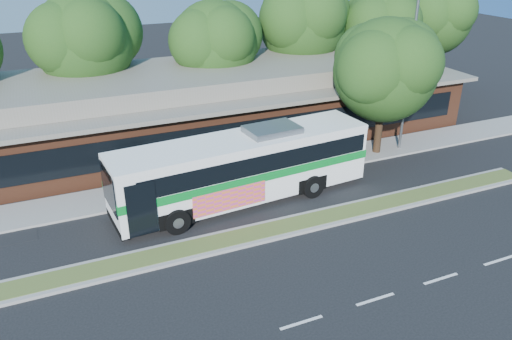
% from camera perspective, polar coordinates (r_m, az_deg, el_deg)
% --- Properties ---
extents(ground, '(120.00, 120.00, 0.00)m').
position_cam_1_polar(ground, '(22.34, 5.97, -6.95)').
color(ground, black).
rests_on(ground, ground).
extents(median_strip, '(26.00, 1.10, 0.15)m').
position_cam_1_polar(median_strip, '(22.74, 5.24, -6.06)').
color(median_strip, '#465D27').
rests_on(median_strip, ground).
extents(sidewalk, '(44.00, 2.60, 0.12)m').
position_cam_1_polar(sidewalk, '(27.35, -0.49, -0.32)').
color(sidewalk, gray).
rests_on(sidewalk, ground).
extents(plaza_building, '(33.20, 11.20, 4.45)m').
position_cam_1_polar(plaza_building, '(32.36, -5.09, 7.62)').
color(plaza_building, brown).
rests_on(plaza_building, ground).
extents(lamp_post, '(0.93, 0.18, 9.07)m').
position_cam_1_polar(lamp_post, '(30.24, 17.05, 10.84)').
color(lamp_post, slate).
rests_on(lamp_post, ground).
extents(tree_bg_b, '(6.69, 6.00, 9.00)m').
position_cam_1_polar(tree_bg_b, '(33.13, -18.37, 14.06)').
color(tree_bg_b, black).
rests_on(tree_bg_b, ground).
extents(tree_bg_c, '(6.24, 5.60, 8.26)m').
position_cam_1_polar(tree_bg_c, '(33.93, -4.21, 14.51)').
color(tree_bg_c, black).
rests_on(tree_bg_c, ground).
extents(tree_bg_d, '(6.91, 6.20, 9.37)m').
position_cam_1_polar(tree_bg_d, '(37.56, 5.83, 16.76)').
color(tree_bg_d, black).
rests_on(tree_bg_d, ground).
extents(tree_bg_e, '(6.47, 5.80, 8.50)m').
position_cam_1_polar(tree_bg_e, '(40.06, 14.32, 15.69)').
color(tree_bg_e, black).
rests_on(tree_bg_e, ground).
extents(tree_bg_f, '(6.69, 6.00, 8.92)m').
position_cam_1_polar(tree_bg_f, '(44.61, 20.02, 16.31)').
color(tree_bg_f, black).
rests_on(tree_bg_f, ground).
extents(transit_bus, '(12.94, 3.82, 3.58)m').
position_cam_1_polar(transit_bus, '(23.84, -1.36, 0.81)').
color(transit_bus, white).
rests_on(transit_bus, ground).
extents(sidewalk_tree, '(6.47, 5.80, 7.94)m').
position_cam_1_polar(sidewalk_tree, '(29.58, 15.08, 11.34)').
color(sidewalk_tree, black).
rests_on(sidewalk_tree, ground).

